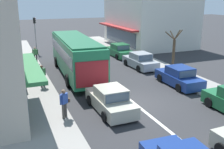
% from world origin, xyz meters
% --- Properties ---
extents(ground_plane, '(140.00, 140.00, 0.00)m').
position_xyz_m(ground_plane, '(0.00, 0.00, 0.00)').
color(ground_plane, '#2D2D30').
extents(lane_centre_line, '(0.20, 28.00, 0.01)m').
position_xyz_m(lane_centre_line, '(0.00, 4.00, 0.00)').
color(lane_centre_line, silver).
rests_on(lane_centre_line, ground).
extents(sidewalk_left, '(5.20, 44.00, 0.14)m').
position_xyz_m(sidewalk_left, '(-6.80, 6.00, 0.07)').
color(sidewalk_left, gray).
rests_on(sidewalk_left, ground).
extents(kerb_right, '(2.80, 44.00, 0.12)m').
position_xyz_m(kerb_right, '(6.20, 6.00, 0.06)').
color(kerb_right, gray).
rests_on(kerb_right, ground).
extents(building_right_far, '(9.75, 11.92, 7.77)m').
position_xyz_m(building_right_far, '(11.48, 18.39, 3.88)').
color(building_right_far, silver).
rests_on(building_right_far, ground).
extents(city_bus, '(3.12, 10.96, 3.23)m').
position_xyz_m(city_bus, '(-1.77, 7.45, 1.88)').
color(city_bus, '#237A4C').
rests_on(city_bus, ground).
extents(sedan_behind_bus_near, '(1.97, 4.24, 1.47)m').
position_xyz_m(sedan_behind_bus_near, '(-1.82, -0.66, 0.66)').
color(sedan_behind_bus_near, '#B7B29E').
rests_on(sedan_behind_bus_near, ground).
extents(parked_sedan_kerb_second, '(1.94, 4.22, 1.47)m').
position_xyz_m(parked_sedan_kerb_second, '(4.72, 1.71, 0.66)').
color(parked_sedan_kerb_second, navy).
rests_on(parked_sedan_kerb_second, ground).
extents(parked_sedan_kerb_third, '(2.00, 4.26, 1.47)m').
position_xyz_m(parked_sedan_kerb_third, '(4.45, 7.43, 0.66)').
color(parked_sedan_kerb_third, '#9EA3A8').
rests_on(parked_sedan_kerb_third, ground).
extents(parked_sedan_kerb_rear, '(1.95, 4.23, 1.47)m').
position_xyz_m(parked_sedan_kerb_rear, '(4.61, 12.68, 0.66)').
color(parked_sedan_kerb_rear, '#1E6638').
rests_on(parked_sedan_kerb_rear, ground).
extents(traffic_light_downstreet, '(0.33, 0.24, 4.20)m').
position_xyz_m(traffic_light_downstreet, '(-3.81, 18.53, 2.85)').
color(traffic_light_downstreet, gray).
rests_on(traffic_light_downstreet, ground).
extents(street_tree_right, '(1.77, 1.44, 3.88)m').
position_xyz_m(street_tree_right, '(6.32, 4.84, 1.86)').
color(street_tree_right, brown).
rests_on(street_tree_right, ground).
extents(pedestrian_with_handbag_near, '(0.66, 0.29, 1.63)m').
position_xyz_m(pedestrian_with_handbag_near, '(-4.60, 12.53, 1.07)').
color(pedestrian_with_handbag_near, '#333338').
rests_on(pedestrian_with_handbag_near, sidewalk_left).
extents(pedestrian_browsing_midblock, '(0.61, 0.50, 1.63)m').
position_xyz_m(pedestrian_browsing_midblock, '(-4.57, -0.86, 1.07)').
color(pedestrian_browsing_midblock, '#4C4742').
rests_on(pedestrian_browsing_midblock, sidewalk_left).
extents(pedestrian_far_walker, '(0.56, 0.28, 1.63)m').
position_xyz_m(pedestrian_far_walker, '(-4.97, 4.86, 1.07)').
color(pedestrian_far_walker, '#333338').
rests_on(pedestrian_far_walker, sidewalk_left).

